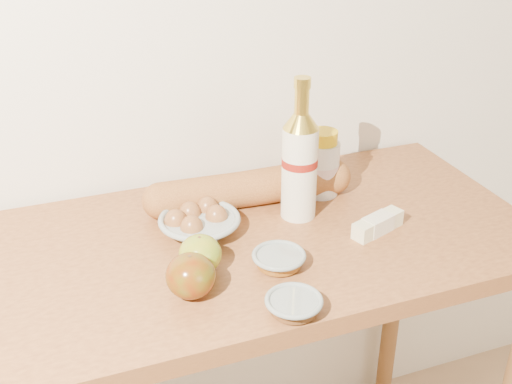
% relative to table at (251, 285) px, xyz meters
% --- Properties ---
extents(back_wall, '(3.50, 0.02, 2.60)m').
position_rel_table_xyz_m(back_wall, '(0.00, 0.33, 0.52)').
color(back_wall, silver).
rests_on(back_wall, ground).
extents(table, '(1.20, 0.60, 0.90)m').
position_rel_table_xyz_m(table, '(0.00, 0.00, 0.00)').
color(table, '#A46535').
rests_on(table, ground).
extents(bourbon_bottle, '(0.09, 0.09, 0.31)m').
position_rel_table_xyz_m(bourbon_bottle, '(0.13, 0.05, 0.25)').
color(bourbon_bottle, beige).
rests_on(bourbon_bottle, table).
extents(cream_bottle, '(0.10, 0.10, 0.16)m').
position_rel_table_xyz_m(cream_bottle, '(0.22, 0.12, 0.20)').
color(cream_bottle, silver).
rests_on(cream_bottle, table).
extents(egg_bowl, '(0.22, 0.22, 0.06)m').
position_rel_table_xyz_m(egg_bowl, '(-0.10, 0.05, 0.15)').
color(egg_bowl, '#8C9994').
rests_on(egg_bowl, table).
extents(baguette, '(0.49, 0.11, 0.08)m').
position_rel_table_xyz_m(baguette, '(0.05, 0.13, 0.16)').
color(baguette, '#AC6B34').
rests_on(baguette, table).
extents(apple_yellowgreen, '(0.09, 0.09, 0.08)m').
position_rel_table_xyz_m(apple_yellowgreen, '(-0.13, -0.08, 0.16)').
color(apple_yellowgreen, '#A78F21').
rests_on(apple_yellowgreen, table).
extents(apple_redgreen_front, '(0.11, 0.11, 0.08)m').
position_rel_table_xyz_m(apple_redgreen_front, '(-0.17, -0.15, 0.16)').
color(apple_redgreen_front, maroon).
rests_on(apple_redgreen_front, table).
extents(sugar_bowl, '(0.13, 0.13, 0.03)m').
position_rel_table_xyz_m(sugar_bowl, '(-0.02, -0.26, 0.14)').
color(sugar_bowl, gray).
rests_on(sugar_bowl, table).
extents(syrup_bowl, '(0.14, 0.14, 0.03)m').
position_rel_table_xyz_m(syrup_bowl, '(0.01, -0.12, 0.14)').
color(syrup_bowl, gray).
rests_on(syrup_bowl, table).
extents(butter_stick, '(0.13, 0.08, 0.04)m').
position_rel_table_xyz_m(butter_stick, '(0.26, -0.07, 0.14)').
color(butter_stick, beige).
rests_on(butter_stick, table).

